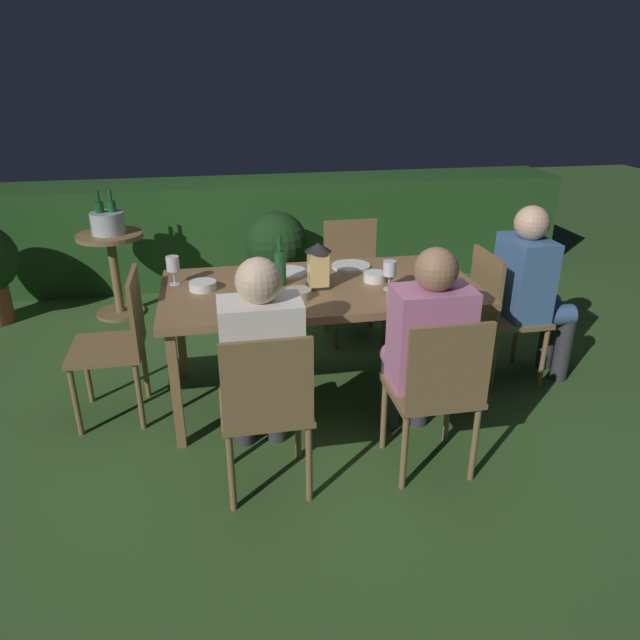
# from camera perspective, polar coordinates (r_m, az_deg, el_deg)

# --- Properties ---
(ground_plane) EXTENTS (16.00, 16.00, 0.00)m
(ground_plane) POSITION_cam_1_polar(r_m,az_deg,el_deg) (3.73, -0.00, -7.25)
(ground_plane) COLOR #385B28
(dining_table) EXTENTS (1.83, 0.92, 0.73)m
(dining_table) POSITION_cam_1_polar(r_m,az_deg,el_deg) (3.43, -0.00, 2.56)
(dining_table) COLOR olive
(dining_table) RESTS_ON ground
(chair_head_near) EXTENTS (0.40, 0.42, 0.87)m
(chair_head_near) POSITION_cam_1_polar(r_m,az_deg,el_deg) (3.50, -19.05, -1.83)
(chair_head_near) COLOR brown
(chair_head_near) RESTS_ON ground
(chair_side_right_b) EXTENTS (0.42, 0.40, 0.87)m
(chair_side_right_b) POSITION_cam_1_polar(r_m,az_deg,el_deg) (4.37, 3.24, 4.47)
(chair_side_right_b) COLOR brown
(chair_side_right_b) RESTS_ON ground
(chair_side_left_a) EXTENTS (0.42, 0.40, 0.87)m
(chair_side_left_a) POSITION_cam_1_polar(r_m,az_deg,el_deg) (2.71, -5.27, -8.30)
(chair_side_left_a) COLOR brown
(chair_side_left_a) RESTS_ON ground
(person_in_cream) EXTENTS (0.38, 0.47, 1.15)m
(person_in_cream) POSITION_cam_1_polar(r_m,az_deg,el_deg) (2.81, -5.79, -3.58)
(person_in_cream) COLOR white
(person_in_cream) RESTS_ON ground
(chair_side_left_b) EXTENTS (0.42, 0.40, 0.87)m
(chair_side_left_b) POSITION_cam_1_polar(r_m,az_deg,el_deg) (2.89, 11.33, -6.56)
(chair_side_left_b) COLOR brown
(chair_side_left_b) RESTS_ON ground
(person_in_pink) EXTENTS (0.38, 0.47, 1.15)m
(person_in_pink) POSITION_cam_1_polar(r_m,az_deg,el_deg) (2.98, 10.20, -2.19)
(person_in_pink) COLOR #C675A3
(person_in_pink) RESTS_ON ground
(chair_head_far) EXTENTS (0.40, 0.42, 0.87)m
(chair_head_far) POSITION_cam_1_polar(r_m,az_deg,el_deg) (3.88, 17.14, 0.90)
(chair_head_far) COLOR brown
(chair_head_far) RESTS_ON ground
(person_in_blue) EXTENTS (0.48, 0.38, 1.15)m
(person_in_blue) POSITION_cam_1_polar(r_m,az_deg,el_deg) (3.92, 19.95, 3.14)
(person_in_blue) COLOR #426699
(person_in_blue) RESTS_ON ground
(lantern_centerpiece) EXTENTS (0.15, 0.15, 0.27)m
(lantern_centerpiece) POSITION_cam_1_polar(r_m,az_deg,el_deg) (3.34, -0.19, 5.62)
(lantern_centerpiece) COLOR black
(lantern_centerpiece) RESTS_ON dining_table
(green_bottle_on_table) EXTENTS (0.07, 0.07, 0.29)m
(green_bottle_on_table) POSITION_cam_1_polar(r_m,az_deg,el_deg) (3.40, -3.91, 5.16)
(green_bottle_on_table) COLOR #195128
(green_bottle_on_table) RESTS_ON dining_table
(wine_glass_a) EXTENTS (0.08, 0.08, 0.17)m
(wine_glass_a) POSITION_cam_1_polar(r_m,az_deg,el_deg) (3.19, 10.76, 3.71)
(wine_glass_a) COLOR silver
(wine_glass_a) RESTS_ON dining_table
(wine_glass_b) EXTENTS (0.08, 0.08, 0.17)m
(wine_glass_b) POSITION_cam_1_polar(r_m,az_deg,el_deg) (3.50, -14.16, 5.21)
(wine_glass_b) COLOR silver
(wine_glass_b) RESTS_ON dining_table
(wine_glass_c) EXTENTS (0.08, 0.08, 0.17)m
(wine_glass_c) POSITION_cam_1_polar(r_m,az_deg,el_deg) (3.34, 6.81, 4.89)
(wine_glass_c) COLOR silver
(wine_glass_c) RESTS_ON dining_table
(wine_glass_d) EXTENTS (0.08, 0.08, 0.17)m
(wine_glass_d) POSITION_cam_1_polar(r_m,az_deg,el_deg) (3.00, -7.29, 2.66)
(wine_glass_d) COLOR silver
(wine_glass_d) RESTS_ON dining_table
(plate_a) EXTENTS (0.26, 0.26, 0.01)m
(plate_a) POSITION_cam_1_polar(r_m,az_deg,el_deg) (3.62, -3.30, 4.67)
(plate_a) COLOR white
(plate_a) RESTS_ON dining_table
(plate_b) EXTENTS (0.25, 0.25, 0.01)m
(plate_b) POSITION_cam_1_polar(r_m,az_deg,el_deg) (3.74, 3.04, 5.29)
(plate_b) COLOR white
(plate_b) RESTS_ON dining_table
(bowl_olives) EXTENTS (0.16, 0.16, 0.05)m
(bowl_olives) POSITION_cam_1_polar(r_m,az_deg,el_deg) (3.20, 7.90, 2.24)
(bowl_olives) COLOR #BCAD8E
(bowl_olives) RESTS_ON dining_table
(bowl_bread) EXTENTS (0.15, 0.15, 0.05)m
(bowl_bread) POSITION_cam_1_polar(r_m,az_deg,el_deg) (3.22, -2.16, 2.61)
(bowl_bread) COLOR #BCAD8E
(bowl_bread) RESTS_ON dining_table
(bowl_salad) EXTENTS (0.14, 0.14, 0.05)m
(bowl_salad) POSITION_cam_1_polar(r_m,az_deg,el_deg) (3.49, 5.38, 4.24)
(bowl_salad) COLOR silver
(bowl_salad) RESTS_ON dining_table
(bowl_dip) EXTENTS (0.15, 0.15, 0.05)m
(bowl_dip) POSITION_cam_1_polar(r_m,az_deg,el_deg) (3.41, -11.37, 3.34)
(bowl_dip) COLOR silver
(bowl_dip) RESTS_ON dining_table
(side_table) EXTENTS (0.52, 0.52, 0.69)m
(side_table) POSITION_cam_1_polar(r_m,az_deg,el_deg) (5.03, -19.50, 5.39)
(side_table) COLOR brown
(side_table) RESTS_ON ground
(ice_bucket) EXTENTS (0.26, 0.26, 0.34)m
(ice_bucket) POSITION_cam_1_polar(r_m,az_deg,el_deg) (4.95, -20.02, 9.06)
(ice_bucket) COLOR #B2B7BF
(ice_bucket) RESTS_ON side_table
(hedge_backdrop) EXTENTS (5.54, 0.69, 0.93)m
(hedge_backdrop) POSITION_cam_1_polar(r_m,az_deg,el_deg) (5.75, -4.48, 8.92)
(hedge_backdrop) COLOR #234C1E
(hedge_backdrop) RESTS_ON ground
(potted_plant_corner) EXTENTS (0.53, 0.53, 0.79)m
(potted_plant_corner) POSITION_cam_1_polar(r_m,az_deg,el_deg) (5.08, -4.24, 6.77)
(potted_plant_corner) COLOR #9E5133
(potted_plant_corner) RESTS_ON ground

